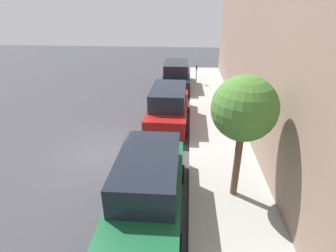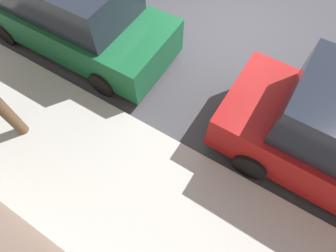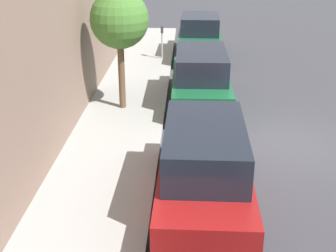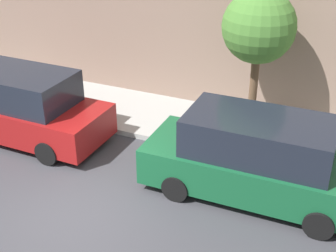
# 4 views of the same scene
# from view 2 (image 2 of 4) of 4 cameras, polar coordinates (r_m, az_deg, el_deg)

# --- Properties ---
(ground_plane) EXTENTS (60.00, 60.00, 0.00)m
(ground_plane) POSITION_cam_2_polar(r_m,az_deg,el_deg) (7.47, 13.93, 18.71)
(ground_plane) COLOR #38383D
(sidewalk) EXTENTS (2.64, 32.00, 0.15)m
(sidewalk) POSITION_cam_2_polar(r_m,az_deg,el_deg) (4.98, -9.83, -13.25)
(sidewalk) COLOR #9E9E99
(sidewalk) RESTS_ON ground_plane
(parked_minivan_second) EXTENTS (2.02, 4.92, 1.90)m
(parked_minivan_second) POSITION_cam_2_polar(r_m,az_deg,el_deg) (6.84, -20.74, 22.32)
(parked_minivan_second) COLOR #14512D
(parked_minivan_second) RESTS_ON ground_plane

